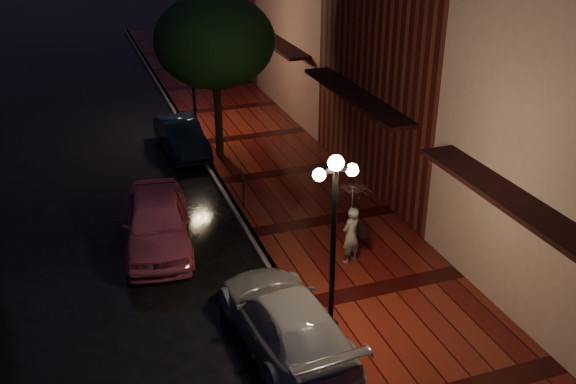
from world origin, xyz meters
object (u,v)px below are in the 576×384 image
object	(u,v)px
navy_car	(181,136)
woman_with_umbrella	(352,212)
streetlamp_near	(333,239)
street_tree	(215,44)
silver_car	(285,320)
pink_car	(157,222)
parking_meter	(244,188)
streetlamp_far	(192,70)

from	to	relation	value
navy_car	woman_with_umbrella	world-z (taller)	woman_with_umbrella
streetlamp_near	woman_with_umbrella	xyz separation A→B (m)	(1.69, 2.65, -0.98)
streetlamp_near	woman_with_umbrella	world-z (taller)	streetlamp_near
street_tree	navy_car	size ratio (longest dim) A/B	1.51
silver_car	streetlamp_near	bearing A→B (deg)	166.68
pink_car	parking_meter	size ratio (longest dim) A/B	3.67
streetlamp_far	woman_with_umbrella	size ratio (longest dim) A/B	1.93
pink_car	parking_meter	world-z (taller)	pink_car
streetlamp_near	streetlamp_far	size ratio (longest dim) A/B	1.00
streetlamp_near	woman_with_umbrella	bearing A→B (deg)	57.48
streetlamp_near	silver_car	size ratio (longest dim) A/B	0.92
street_tree	silver_car	bearing A→B (deg)	-96.59
street_tree	woman_with_umbrella	xyz separation A→B (m)	(1.43, -8.34, -2.62)
streetlamp_near	parking_meter	world-z (taller)	streetlamp_near
streetlamp_far	parking_meter	world-z (taller)	streetlamp_far
street_tree	streetlamp_near	bearing A→B (deg)	-91.35
streetlamp_far	street_tree	distance (m)	3.44
streetlamp_near	streetlamp_far	bearing A→B (deg)	90.00
streetlamp_far	navy_car	xyz separation A→B (m)	(-0.95, -1.89, -1.97)
navy_car	woman_with_umbrella	bearing A→B (deg)	-78.26
silver_car	woman_with_umbrella	world-z (taller)	woman_with_umbrella
pink_car	streetlamp_far	bearing A→B (deg)	78.86
street_tree	pink_car	distance (m)	7.29
pink_car	woman_with_umbrella	size ratio (longest dim) A/B	2.01
silver_car	parking_meter	bearing A→B (deg)	-101.77
streetlamp_near	parking_meter	xyz separation A→B (m)	(-0.12, 6.46, -1.71)
street_tree	parking_meter	bearing A→B (deg)	-94.79
streetlamp_far	woman_with_umbrella	world-z (taller)	streetlamp_far
streetlamp_near	parking_meter	size ratio (longest dim) A/B	3.53
streetlamp_near	silver_car	world-z (taller)	streetlamp_near
streetlamp_near	silver_car	bearing A→B (deg)	170.57
streetlamp_near	navy_car	xyz separation A→B (m)	(-0.95, 12.11, -1.97)
street_tree	pink_car	size ratio (longest dim) A/B	1.30
woman_with_umbrella	streetlamp_far	bearing A→B (deg)	-104.03
pink_car	streetlamp_near	bearing A→B (deg)	-54.09
navy_car	woman_with_umbrella	size ratio (longest dim) A/B	1.72
street_tree	streetlamp_far	bearing A→B (deg)	94.91
streetlamp_near	navy_car	size ratio (longest dim) A/B	1.12
parking_meter	street_tree	bearing A→B (deg)	86.71
streetlamp_near	navy_car	distance (m)	12.31
street_tree	parking_meter	xyz separation A→B (m)	(-0.38, -4.53, -3.36)
streetlamp_near	pink_car	distance (m)	6.43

